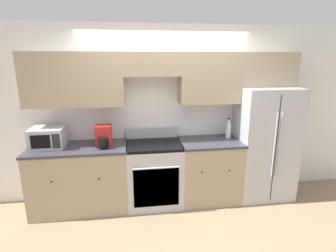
{
  "coord_description": "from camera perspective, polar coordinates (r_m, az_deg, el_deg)",
  "views": [
    {
      "loc": [
        -0.51,
        -3.24,
        2.13
      ],
      "look_at": [
        -0.0,
        0.31,
        1.19
      ],
      "focal_mm": 28.0,
      "sensor_mm": 36.0,
      "label": 1
    }
  ],
  "objects": [
    {
      "name": "ground_plane",
      "position": [
        3.91,
        0.68,
        -18.29
      ],
      "size": [
        12.0,
        12.0,
        0.0
      ],
      "primitive_type": "plane",
      "color": "#937A5B"
    },
    {
      "name": "wall_back",
      "position": [
        3.91,
        -0.42,
        5.74
      ],
      "size": [
        8.0,
        0.39,
        2.6
      ],
      "color": "white",
      "rests_on": "ground_plane"
    },
    {
      "name": "lower_cabinets_left",
      "position": [
        3.99,
        -18.5,
        -10.69
      ],
      "size": [
        1.34,
        0.64,
        0.94
      ],
      "color": "tan",
      "rests_on": "ground_plane"
    },
    {
      "name": "lower_cabinets_right",
      "position": [
        4.08,
        8.89,
        -9.47
      ],
      "size": [
        0.91,
        0.64,
        0.94
      ],
      "color": "tan",
      "rests_on": "ground_plane"
    },
    {
      "name": "oven_range",
      "position": [
        3.93,
        -3.0,
        -10.23
      ],
      "size": [
        0.79,
        0.65,
        1.1
      ],
      "color": "#B7B7BC",
      "rests_on": "ground_plane"
    },
    {
      "name": "refrigerator",
      "position": [
        4.31,
        20.04,
        -3.45
      ],
      "size": [
        0.85,
        0.73,
        1.71
      ],
      "color": "#B7B7BC",
      "rests_on": "ground_plane"
    },
    {
      "name": "microwave",
      "position": [
        3.93,
        -24.68,
        -2.27
      ],
      "size": [
        0.44,
        0.38,
        0.27
      ],
      "color": "#B7B7BC",
      "rests_on": "lower_cabinets_left"
    },
    {
      "name": "bottle",
      "position": [
        4.08,
        12.98,
        -0.85
      ],
      "size": [
        0.08,
        0.08,
        0.32
      ],
      "color": "silver",
      "rests_on": "lower_cabinets_right"
    },
    {
      "name": "paper_towel_holder",
      "position": [
        3.71,
        -13.84,
        -2.28
      ],
      "size": [
        0.22,
        0.28,
        0.29
      ],
      "color": "#B22323",
      "rests_on": "lower_cabinets_left"
    }
  ]
}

